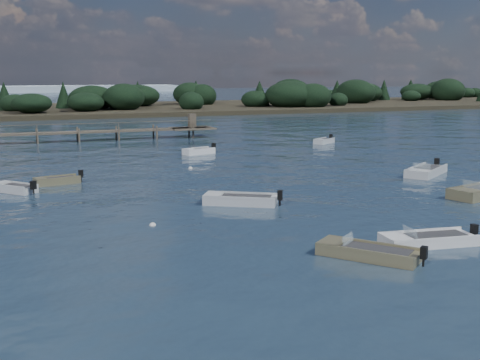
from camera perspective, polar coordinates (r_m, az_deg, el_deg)
name	(u,v)px	position (r m, az deg, el deg)	size (l,w,h in m)	color
ground	(137,129)	(81.19, -9.71, 4.77)	(400.00, 400.00, 0.00)	#172535
dinghy_extra_b	(57,182)	(42.18, -16.94, -0.18)	(3.32, 1.75, 1.04)	#6C6648
dinghy_near_olive	(368,254)	(25.02, 12.03, -6.90)	(3.65, 4.08, 1.06)	#6C6648
tender_far_grey_b	(324,142)	(64.44, 7.97, 3.60)	(3.03, 2.51, 1.09)	#AAAFB1
dinghy_mid_white_a	(428,242)	(27.50, 17.39, -5.59)	(4.48, 2.05, 1.03)	silver
tender_far_white	(199,152)	(55.44, -3.93, 2.63)	(3.38, 2.00, 1.13)	silver
dinghy_mid_white_b	(426,173)	(46.05, 17.22, 0.67)	(4.83, 4.08, 1.25)	#AAAFB1
dinghy_mid_grey	(240,201)	(34.21, 0.02, -2.05)	(4.31, 3.44, 1.12)	#AAAFB1
tender_far_grey	(14,190)	(40.26, -20.61, -0.86)	(2.85, 3.02, 1.07)	#AAAFB1
buoy_c	(153,226)	(29.79, -8.29, -4.30)	(0.32, 0.32, 0.32)	silver
buoy_e	(191,168)	(47.17, -4.71, 1.10)	(0.32, 0.32, 0.32)	silver
far_headland	(217,99)	(126.23, -2.19, 7.66)	(190.00, 40.00, 5.80)	black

